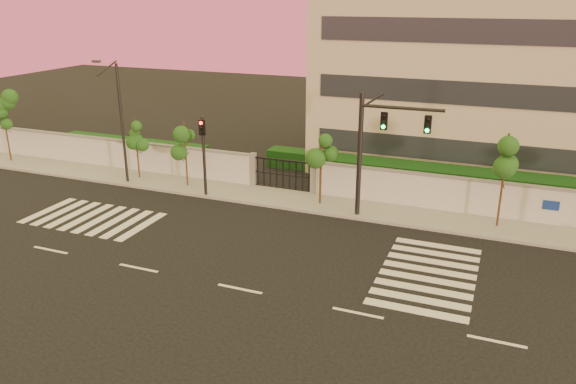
# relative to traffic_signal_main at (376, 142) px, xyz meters

# --- Properties ---
(ground) EXTENTS (120.00, 120.00, 0.00)m
(ground) POSITION_rel_traffic_signal_main_xyz_m (-3.22, -9.57, -4.28)
(ground) COLOR black
(ground) RESTS_ON ground
(sidewalk) EXTENTS (60.00, 3.00, 0.15)m
(sidewalk) POSITION_rel_traffic_signal_main_xyz_m (-3.22, 0.93, -4.20)
(sidewalk) COLOR gray
(sidewalk) RESTS_ON ground
(perimeter_wall) EXTENTS (60.00, 0.36, 2.20)m
(perimeter_wall) POSITION_rel_traffic_signal_main_xyz_m (-3.12, 2.43, -3.21)
(perimeter_wall) COLOR #BABCC1
(perimeter_wall) RESTS_ON ground
(hedge_row) EXTENTS (41.00, 4.25, 1.80)m
(hedge_row) POSITION_rel_traffic_signal_main_xyz_m (-2.06, 5.17, -3.46)
(hedge_row) COLOR #0F3313
(hedge_row) RESTS_ON ground
(institutional_building) EXTENTS (24.40, 12.40, 12.25)m
(institutional_building) POSITION_rel_traffic_signal_main_xyz_m (5.78, 12.42, 1.88)
(institutional_building) COLOR #BAB79E
(institutional_building) RESTS_ON ground
(road_markings) EXTENTS (57.00, 7.62, 0.02)m
(road_markings) POSITION_rel_traffic_signal_main_xyz_m (-4.80, -5.81, -4.27)
(road_markings) COLOR silver
(road_markings) RESTS_ON ground
(street_tree_a) EXTENTS (1.39, 1.11, 4.97)m
(street_tree_a) POSITION_rel_traffic_signal_main_xyz_m (-26.76, 0.89, -0.63)
(street_tree_a) COLOR #382314
(street_tree_a) RESTS_ON ground
(street_tree_b) EXTENTS (1.31, 1.04, 4.02)m
(street_tree_b) POSITION_rel_traffic_signal_main_xyz_m (-15.78, 1.05, -1.32)
(street_tree_b) COLOR #382314
(street_tree_b) RESTS_ON ground
(street_tree_c) EXTENTS (1.30, 1.03, 4.20)m
(street_tree_c) POSITION_rel_traffic_signal_main_xyz_m (-11.98, 0.78, -1.19)
(street_tree_c) COLOR #382314
(street_tree_c) RESTS_ON ground
(street_tree_d) EXTENTS (1.54, 1.23, 4.20)m
(street_tree_d) POSITION_rel_traffic_signal_main_xyz_m (-3.24, 0.86, -1.19)
(street_tree_d) COLOR #382314
(street_tree_d) RESTS_ON ground
(street_tree_e) EXTENTS (1.44, 1.15, 5.04)m
(street_tree_e) POSITION_rel_traffic_signal_main_xyz_m (6.33, 1.10, -0.57)
(street_tree_e) COLOR #382314
(street_tree_e) RESTS_ON ground
(traffic_signal_main) EXTENTS (4.28, 0.40, 6.77)m
(traffic_signal_main) POSITION_rel_traffic_signal_main_xyz_m (0.00, 0.00, 0.00)
(traffic_signal_main) COLOR black
(traffic_signal_main) RESTS_ON ground
(traffic_signal_secondary) EXTENTS (0.38, 0.36, 4.90)m
(traffic_signal_secondary) POSITION_rel_traffic_signal_main_xyz_m (-10.08, -0.32, -1.17)
(traffic_signal_secondary) COLOR black
(traffic_signal_secondary) RESTS_ON ground
(streetlight_west) EXTENTS (0.47, 1.91, 7.92)m
(streetlight_west) POSITION_rel_traffic_signal_main_xyz_m (-16.01, -0.10, 0.00)
(streetlight_west) COLOR black
(streetlight_west) RESTS_ON ground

